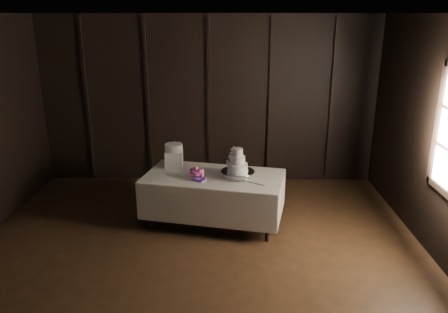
% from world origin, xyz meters
% --- Properties ---
extents(room, '(6.08, 7.08, 3.08)m').
position_xyz_m(room, '(0.00, 0.00, 1.50)').
color(room, black).
rests_on(room, ground).
extents(display_table, '(2.16, 1.43, 0.76)m').
position_xyz_m(display_table, '(0.15, 1.67, 0.42)').
color(display_table, silver).
rests_on(display_table, ground).
extents(cake_stand, '(0.50, 0.50, 0.09)m').
position_xyz_m(cake_stand, '(0.50, 1.61, 0.81)').
color(cake_stand, silver).
rests_on(cake_stand, display_table).
extents(wedding_cake, '(0.32, 0.28, 0.34)m').
position_xyz_m(wedding_cake, '(0.47, 1.59, 0.98)').
color(wedding_cake, white).
rests_on(wedding_cake, cake_stand).
extents(bouquet, '(0.48, 0.50, 0.19)m').
position_xyz_m(bouquet, '(-0.10, 1.58, 0.83)').
color(bouquet, '#D84D56').
rests_on(bouquet, display_table).
extents(box_pedestal, '(0.27, 0.27, 0.25)m').
position_xyz_m(box_pedestal, '(-0.47, 2.04, 0.89)').
color(box_pedestal, white).
rests_on(box_pedestal, display_table).
extents(small_cake, '(0.31, 0.31, 0.11)m').
position_xyz_m(small_cake, '(-0.47, 2.04, 1.06)').
color(small_cake, white).
rests_on(small_cake, box_pedestal).
extents(cake_knife, '(0.31, 0.25, 0.01)m').
position_xyz_m(cake_knife, '(0.68, 1.38, 0.77)').
color(cake_knife, silver).
rests_on(cake_knife, display_table).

